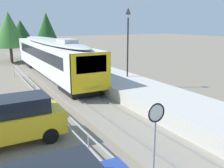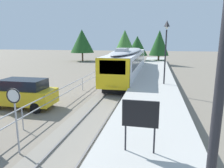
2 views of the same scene
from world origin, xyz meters
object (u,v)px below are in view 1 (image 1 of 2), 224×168
(speed_limit_sign, at_px, (156,124))
(parked_suv_yellow, at_px, (10,120))
(commuter_train, at_px, (52,55))
(platform_lamp_mid_platform, at_px, (128,29))

(speed_limit_sign, bearing_deg, parked_suv_yellow, 123.45)
(commuter_train, bearing_deg, parked_suv_yellow, -113.07)
(platform_lamp_mid_platform, distance_m, parked_suv_yellow, 11.96)
(parked_suv_yellow, bearing_deg, platform_lamp_mid_platform, 32.04)
(speed_limit_sign, relative_size, parked_suv_yellow, 0.61)
(commuter_train, xyz_separation_m, parked_suv_yellow, (-5.55, -13.03, -1.08))
(speed_limit_sign, bearing_deg, platform_lamp_mid_platform, 61.83)
(platform_lamp_mid_platform, height_order, speed_limit_sign, platform_lamp_mid_platform)
(commuter_train, distance_m, platform_lamp_mid_platform, 8.47)
(commuter_train, relative_size, parked_suv_yellow, 4.05)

